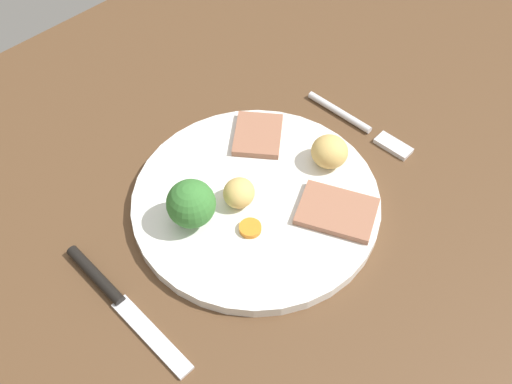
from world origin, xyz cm
name	(u,v)px	position (x,y,z in cm)	size (l,w,h in cm)	color
dining_table	(253,200)	(0.00, 0.00, 1.80)	(120.00, 84.00, 3.60)	brown
dinner_plate	(256,201)	(1.21, 1.75, 4.30)	(27.46, 27.46, 1.40)	white
meat_slice_main	(337,211)	(-3.53, 9.35, 5.40)	(8.16, 5.86, 0.80)	#9E664C
meat_slice_under	(258,135)	(-5.30, -4.65, 5.40)	(6.72, 5.46, 0.80)	#9E664C
roast_potato_left	(239,193)	(2.89, 0.84, 6.52)	(3.42, 3.62, 3.05)	#D8B260
roast_potato_right	(330,152)	(-8.38, 3.81, 6.80)	(4.23, 4.19, 3.60)	#D8B260
carrot_coin_front	(250,228)	(4.63, 4.41, 5.30)	(2.39, 2.39, 0.60)	orange
broccoli_floret	(191,204)	(8.19, -0.65, 8.02)	(5.18, 5.18, 5.65)	#8CB766
fork	(361,126)	(-16.50, 2.16, 3.99)	(2.30, 15.31, 0.90)	silver
knife	(115,297)	(19.38, 0.41, 4.05)	(1.83, 18.52, 1.20)	black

